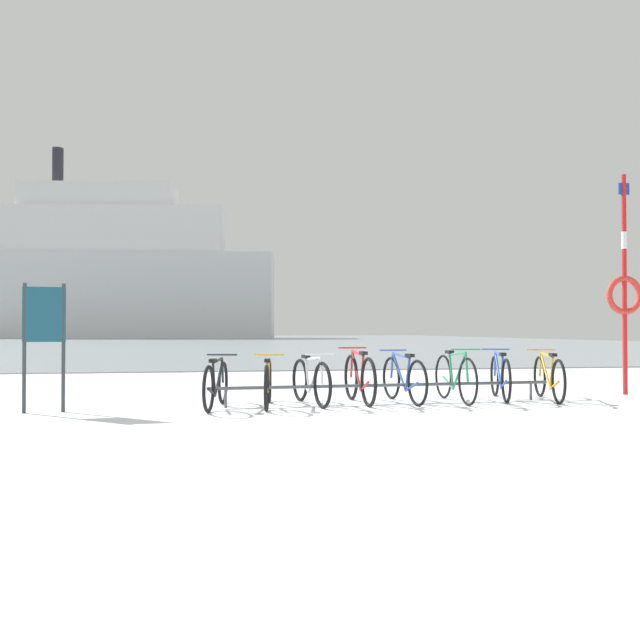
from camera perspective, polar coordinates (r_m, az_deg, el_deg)
The scene contains 13 objects.
ground at distance 61.03m, azimuth -7.71°, elevation -2.01°, with size 80.00×132.00×0.08m.
bike_rack at distance 9.63m, azimuth 6.11°, elevation -5.99°, with size 5.42×0.35×0.31m.
bicycle_0 at distance 9.13m, azimuth -9.47°, elevation -5.80°, with size 0.50×1.66×0.76m.
bicycle_1 at distance 9.20m, azimuth -4.78°, elevation -5.79°, with size 0.46×1.70×0.76m.
bicycle_2 at distance 9.40m, azimuth -0.85°, elevation -5.62°, with size 0.50×1.63×0.78m.
bicycle_3 at distance 9.61m, azimuth 3.61°, elevation -5.34°, with size 0.46×1.70×0.85m.
bicycle_4 at distance 9.78m, azimuth 7.65°, elevation -5.35°, with size 0.46×1.70×0.81m.
bicycle_5 at distance 9.99m, azimuth 12.24°, elevation -5.15°, with size 0.46×1.75×0.85m.
bicycle_6 at distance 10.54m, azimuth 16.14°, elevation -5.00°, with size 0.59×1.67×0.81m.
bicycle_7 at distance 10.66m, azimuth 20.16°, elevation -4.94°, with size 0.58×1.72×0.81m.
info_sign at distance 9.28m, azimuth -23.90°, elevation -0.51°, with size 0.55×0.09×1.76m.
rescue_post at distance 12.11m, azimuth 26.06°, elevation 2.60°, with size 0.69×0.10×3.84m.
ferry_ship at distance 93.49m, azimuth -19.09°, elevation 3.97°, with size 47.53×14.78×26.91m.
Camera 1 is at (-1.65, -7.10, 1.12)m, focal length 35.02 mm.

